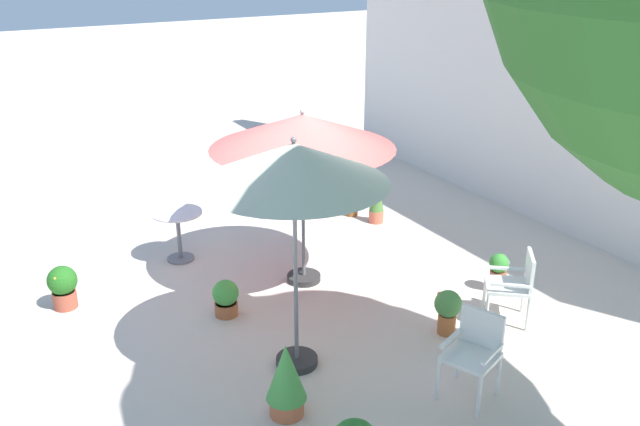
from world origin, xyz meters
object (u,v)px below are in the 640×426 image
object	(u,v)px
patio_umbrella_1	(294,166)
potted_plant_2	(286,379)
potted_plant_3	(448,309)
potted_plant_5	(226,297)
patio_umbrella_0	(302,132)
cafe_table_0	(178,227)
potted_plant_6	(377,200)
potted_plant_4	(352,193)
potted_plant_7	(63,286)
potted_plant_0	(498,271)
patio_chair_0	(474,348)
patio_chair_1	(515,282)

from	to	relation	value
patio_umbrella_1	potted_plant_2	size ratio (longest dim) A/B	3.28
potted_plant_3	potted_plant_5	world-z (taller)	potted_plant_3
patio_umbrella_0	cafe_table_0	size ratio (longest dim) A/B	3.20
patio_umbrella_1	potted_plant_5	size ratio (longest dim) A/B	5.48
potted_plant_2	potted_plant_6	bearing A→B (deg)	135.97
potted_plant_5	potted_plant_6	xyz separation A→B (m)	(-1.50, 3.16, 0.14)
potted_plant_4	potted_plant_7	bearing A→B (deg)	-80.09
patio_umbrella_1	potted_plant_7	distance (m)	3.62
potted_plant_0	potted_plant_7	distance (m)	5.36
potted_plant_2	potted_plant_5	world-z (taller)	potted_plant_2
patio_umbrella_1	potted_plant_4	world-z (taller)	patio_umbrella_1
potted_plant_5	potted_plant_2	bearing A→B (deg)	-6.03
patio_umbrella_0	patio_chair_0	bearing A→B (deg)	5.67
patio_chair_1	potted_plant_2	xyz separation A→B (m)	(0.21, -3.07, -0.11)
cafe_table_0	patio_chair_0	distance (m)	4.57
potted_plant_0	potted_plant_7	xyz separation A→B (m)	(-2.27, -4.86, 0.02)
potted_plant_2	potted_plant_4	size ratio (longest dim) A/B	1.03
patio_umbrella_0	potted_plant_4	size ratio (longest dim) A/B	3.11
patio_chair_1	potted_plant_3	world-z (taller)	patio_chair_1
potted_plant_6	potted_plant_0	bearing A→B (deg)	1.51
cafe_table_0	potted_plant_5	xyz separation A→B (m)	(1.73, -0.02, -0.26)
patio_umbrella_1	potted_plant_0	size ratio (longest dim) A/B	4.88
potted_plant_0	potted_plant_7	bearing A→B (deg)	-115.07
cafe_table_0	patio_chair_1	distance (m)	4.50
cafe_table_0	potted_plant_5	distance (m)	1.75
cafe_table_0	potted_plant_0	xyz separation A→B (m)	(2.87, 3.20, -0.21)
patio_umbrella_1	potted_plant_4	xyz separation A→B (m)	(-3.25, 2.73, -1.81)
patio_umbrella_0	potted_plant_3	size ratio (longest dim) A/B	4.30
potted_plant_0	potted_plant_6	xyz separation A→B (m)	(-2.64, -0.07, 0.09)
potted_plant_2	potted_plant_3	size ratio (longest dim) A/B	1.42
patio_chair_0	potted_plant_3	distance (m)	1.13
potted_plant_6	potted_plant_7	world-z (taller)	potted_plant_6
patio_umbrella_1	potted_plant_7	bearing A→B (deg)	-142.42
potted_plant_0	patio_umbrella_0	bearing A→B (deg)	-126.04
potted_plant_0	potted_plant_5	bearing A→B (deg)	-109.42
potted_plant_6	potted_plant_5	bearing A→B (deg)	-64.61
cafe_table_0	potted_plant_2	xyz separation A→B (m)	(3.71, -0.23, -0.10)
potted_plant_3	potted_plant_6	bearing A→B (deg)	159.82
patio_umbrella_1	patio_chair_1	size ratio (longest dim) A/B	2.88
patio_umbrella_1	potted_plant_4	bearing A→B (deg)	140.03
patio_umbrella_0	potted_plant_7	bearing A→B (deg)	-105.91
potted_plant_0	potted_plant_2	world-z (taller)	potted_plant_2
potted_plant_3	potted_plant_5	bearing A→B (deg)	-128.61
patio_umbrella_0	cafe_table_0	xyz separation A→B (m)	(-1.41, -1.20, -1.51)
patio_chair_0	patio_umbrella_0	bearing A→B (deg)	-174.33
patio_umbrella_1	potted_plant_6	distance (m)	4.43
patio_umbrella_1	patio_chair_0	distance (m)	2.46
patio_umbrella_0	potted_plant_4	bearing A→B (deg)	132.63
potted_plant_7	potted_plant_2	bearing A→B (deg)	24.47
potted_plant_2	patio_chair_0	bearing A→B (deg)	70.41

